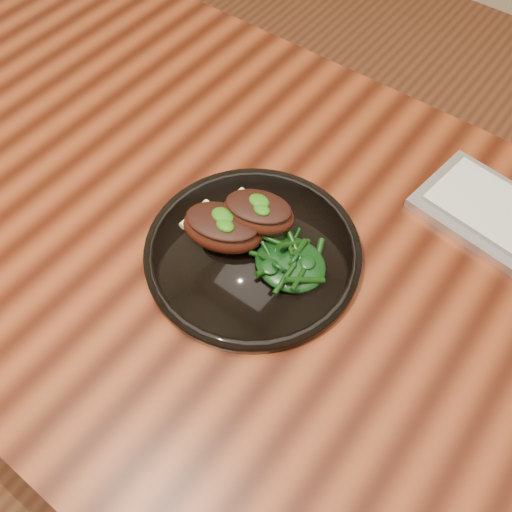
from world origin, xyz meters
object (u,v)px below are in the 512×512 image
at_px(lamb_chop_front, 222,227).
at_px(greens_heap, 291,261).
at_px(plate, 253,252).
at_px(desk, 266,282).

relative_size(lamb_chop_front, greens_heap, 1.32).
xyz_separation_m(plate, greens_heap, (0.06, 0.01, 0.02)).
distance_m(desk, lamb_chop_front, 0.14).
distance_m(desk, greens_heap, 0.13).
height_order(lamb_chop_front, greens_heap, lamb_chop_front).
xyz_separation_m(desk, greens_heap, (0.05, -0.01, 0.12)).
distance_m(plate, greens_heap, 0.06).
bearing_deg(desk, lamb_chop_front, -150.22).
height_order(desk, lamb_chop_front, lamb_chop_front).
bearing_deg(plate, lamb_chop_front, -166.23).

